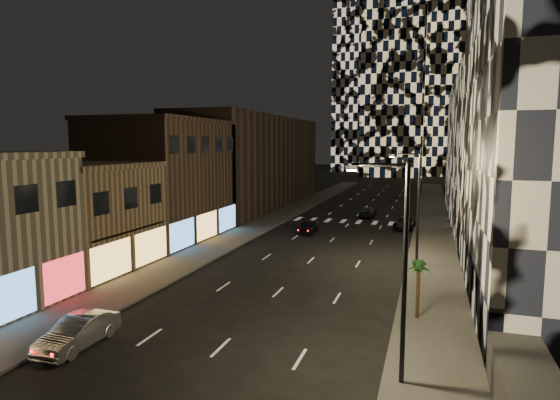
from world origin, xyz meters
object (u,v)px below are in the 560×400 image
Objects in this scene: car_dark_oncoming at (368,212)px; car_dark_rightlane at (404,223)px; streetlight_near at (399,258)px; palm_tree at (419,271)px; car_silver_parked at (78,332)px; car_dark_midlane at (308,227)px; streetlight_far at (415,200)px.

car_dark_oncoming is 0.98× the size of car_dark_rightlane.
streetlight_near is 2.73× the size of palm_tree.
car_silver_parked is 0.97× the size of car_dark_oncoming.
palm_tree is at bearing -65.21° from car_dark_midlane.
car_silver_parked is at bearing -150.81° from palm_tree.
car_dark_oncoming is (-6.81, 24.35, -4.67)m from streetlight_far.
car_dark_oncoming is (-6.81, 44.35, -4.67)m from streetlight_near.
car_dark_rightlane is 29.15m from palm_tree.
car_dark_rightlane is at bearing 26.85° from car_dark_midlane.
car_silver_parked is at bearing -125.40° from streetlight_far.
car_dark_oncoming is at bearing 67.13° from car_dark_midlane.
palm_tree is (7.46, -36.70, 2.18)m from car_dark_oncoming.
car_silver_parked reaches higher than car_dark_oncoming.
car_silver_parked is (-14.98, -21.08, -4.60)m from streetlight_far.
palm_tree is (2.25, -28.98, 2.20)m from car_dark_rightlane.
car_silver_parked reaches higher than car_dark_rightlane.
streetlight_near is at bearing -72.46° from car_dark_midlane.
car_silver_parked is 1.08× the size of car_dark_midlane.
streetlight_far is 17.34m from car_dark_rightlane.
streetlight_near reaches higher than palm_tree.
car_dark_rightlane is (13.38, 37.70, -0.09)m from car_silver_parked.
streetlight_far reaches higher than palm_tree.
streetlight_near reaches higher than car_silver_parked.
streetlight_far reaches higher than car_dark_midlane.
car_silver_parked is 0.95× the size of car_dark_rightlane.
palm_tree is at bearing 85.18° from streetlight_near.
streetlight_far is at bearing -46.03° from car_dark_midlane.
streetlight_near is 15.71m from car_silver_parked.
streetlight_far reaches higher than car_silver_parked.
car_dark_oncoming is at bearing 127.51° from car_dark_rightlane.
streetlight_near is 36.96m from car_dark_rightlane.
car_dark_midlane reaches higher than car_dark_rightlane.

